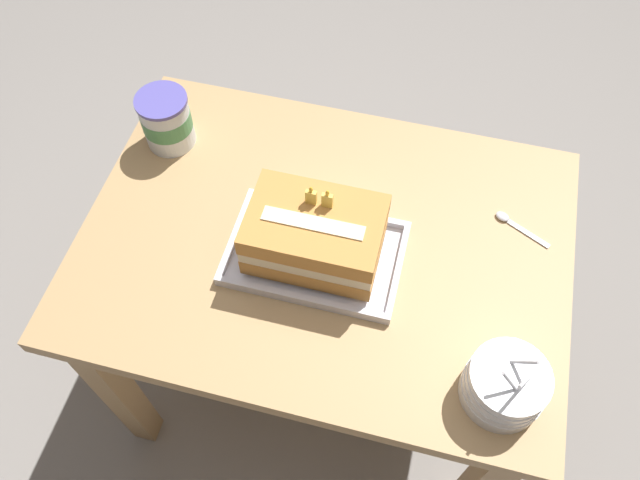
# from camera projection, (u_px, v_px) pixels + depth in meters

# --- Properties ---
(ground_plane) EXTENTS (8.00, 8.00, 0.00)m
(ground_plane) POSITION_uv_depth(u_px,v_px,m) (323.00, 367.00, 1.85)
(ground_plane) COLOR gray
(dining_table) EXTENTS (0.97, 0.71, 0.70)m
(dining_table) POSITION_uv_depth(u_px,v_px,m) (324.00, 269.00, 1.36)
(dining_table) COLOR tan
(dining_table) RESTS_ON ground_plane
(foil_tray) EXTENTS (0.34, 0.22, 0.02)m
(foil_tray) POSITION_uv_depth(u_px,v_px,m) (315.00, 254.00, 1.23)
(foil_tray) COLOR silver
(foil_tray) RESTS_ON dining_table
(birthday_cake) EXTENTS (0.25, 0.17, 0.16)m
(birthday_cake) POSITION_uv_depth(u_px,v_px,m) (315.00, 234.00, 1.17)
(birthday_cake) COLOR #C1833E
(birthday_cake) RESTS_ON foil_tray
(bowl_stack) EXTENTS (0.14, 0.14, 0.15)m
(bowl_stack) POSITION_uv_depth(u_px,v_px,m) (505.00, 385.00, 1.06)
(bowl_stack) COLOR white
(bowl_stack) RESTS_ON dining_table
(ice_cream_tub) EXTENTS (0.11, 0.11, 0.13)m
(ice_cream_tub) POSITION_uv_depth(u_px,v_px,m) (166.00, 120.00, 1.35)
(ice_cream_tub) COLOR white
(ice_cream_tub) RESTS_ON dining_table
(serving_spoon_near_tray) EXTENTS (0.12, 0.07, 0.01)m
(serving_spoon_near_tray) POSITION_uv_depth(u_px,v_px,m) (510.00, 222.00, 1.28)
(serving_spoon_near_tray) COLOR silver
(serving_spoon_near_tray) RESTS_ON dining_table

